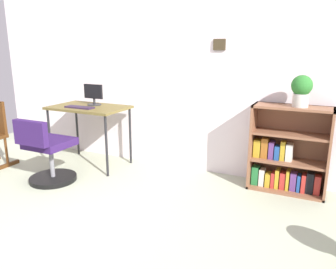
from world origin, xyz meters
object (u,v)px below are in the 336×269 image
Objects in this scene: keyboard at (80,107)px; desk at (89,112)px; office_chair at (48,155)px; potted_plant_on_shelf at (302,89)px; bookshelf_low at (287,154)px; monitor at (94,95)px.

desk is at bearing 79.53° from keyboard.
desk is 2.55× the size of keyboard.
keyboard is at bearing 87.81° from office_chair.
potted_plant_on_shelf reaches higher than office_chair.
office_chair is 0.82× the size of bookshelf_low.
keyboard is (-0.03, -0.14, 0.07)m from desk.
monitor is 0.36× the size of office_chair.
potted_plant_on_shelf reaches higher than bookshelf_low.
desk is 3.52× the size of monitor.
bookshelf_low is 0.69m from potted_plant_on_shelf.
monitor is at bearing 82.65° from keyboard.
potted_plant_on_shelf is (2.47, 0.35, 0.31)m from keyboard.
monitor is 0.30× the size of bookshelf_low.
keyboard is 2.51m from potted_plant_on_shelf.
office_chair is at bearing -160.12° from potted_plant_on_shelf.
monitor is at bearing -176.24° from bookshelf_low.
potted_plant_on_shelf reaches higher than desk.
office_chair is at bearing -92.19° from keyboard.
bookshelf_low is 2.92× the size of potted_plant_on_shelf.
desk is 2.39m from bookshelf_low.
potted_plant_on_shelf is at bearing -31.62° from bookshelf_low.
desk is 0.79m from office_chair.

